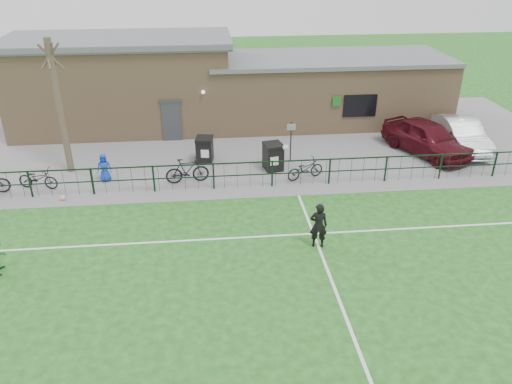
{
  "coord_description": "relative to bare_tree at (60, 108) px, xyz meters",
  "views": [
    {
      "loc": [
        -1.64,
        -11.16,
        9.58
      ],
      "look_at": [
        0.0,
        5.0,
        1.3
      ],
      "focal_mm": 35.0,
      "sensor_mm": 36.0,
      "label": 1
    }
  ],
  "objects": [
    {
      "name": "pitch_line_perp",
      "position": [
        10.0,
        -10.5,
        -3.0
      ],
      "size": [
        0.1,
        16.0,
        0.01
      ],
      "primitive_type": "cube",
      "color": "white",
      "rests_on": "ground"
    },
    {
      "name": "sign_post",
      "position": [
        10.21,
        0.03,
        -1.98
      ],
      "size": [
        0.07,
        0.07,
        2.0
      ],
      "primitive_type": "cylinder",
      "rotation": [
        0.0,
        0.0,
        0.26
      ],
      "color": "black",
      "rests_on": "paving_strip"
    },
    {
      "name": "ground",
      "position": [
        8.0,
        -10.5,
        -3.0
      ],
      "size": [
        90.0,
        90.0,
        0.0
      ],
      "primitive_type": "plane",
      "color": "#1B5519",
      "rests_on": "ground"
    },
    {
      "name": "ball_ground",
      "position": [
        0.32,
        -2.92,
        -2.88
      ],
      "size": [
        0.24,
        0.24,
        0.24
      ],
      "primitive_type": "sphere",
      "color": "silver",
      "rests_on": "ground"
    },
    {
      "name": "car_silver",
      "position": [
        19.02,
        0.84,
        -2.22
      ],
      "size": [
        1.9,
        4.7,
        1.52
      ],
      "primitive_type": "imported",
      "rotation": [
        0.0,
        0.0,
        -0.06
      ],
      "color": "#B2B5BB",
      "rests_on": "paving_strip"
    },
    {
      "name": "wheelie_bin_left",
      "position": [
        6.16,
        0.49,
        -2.41
      ],
      "size": [
        0.86,
        0.95,
        1.13
      ],
      "primitive_type": "cube",
      "rotation": [
        0.0,
        0.0,
        -0.14
      ],
      "color": "black",
      "rests_on": "paving_strip"
    },
    {
      "name": "bicycle_e",
      "position": [
        10.56,
        -1.89,
        -2.51
      ],
      "size": [
        1.87,
        1.19,
        0.93
      ],
      "primitive_type": "imported",
      "rotation": [
        0.0,
        0.0,
        1.92
      ],
      "color": "black",
      "rests_on": "paving_strip"
    },
    {
      "name": "goalkeeper_kick",
      "position": [
        9.95,
        -7.23,
        -2.12
      ],
      "size": [
        1.18,
        3.25,
        2.67
      ],
      "color": "black",
      "rests_on": "ground"
    },
    {
      "name": "bare_tree",
      "position": [
        0.0,
        0.0,
        0.0
      ],
      "size": [
        0.3,
        0.3,
        6.0
      ],
      "primitive_type": "cylinder",
      "color": "#4E3D2F",
      "rests_on": "ground"
    },
    {
      "name": "spectator_child",
      "position": [
        1.77,
        -1.25,
        -2.35
      ],
      "size": [
        0.65,
        0.45,
        1.27
      ],
      "primitive_type": "imported",
      "rotation": [
        0.0,
        0.0,
        0.08
      ],
      "color": "#143CC2",
      "rests_on": "paving_strip"
    },
    {
      "name": "wheelie_bin_right",
      "position": [
        9.27,
        -0.72,
        -2.4
      ],
      "size": [
        0.94,
        1.02,
        1.17
      ],
      "primitive_type": "cube",
      "rotation": [
        0.0,
        0.0,
        0.21
      ],
      "color": "black",
      "rests_on": "paving_strip"
    },
    {
      "name": "perimeter_fence",
      "position": [
        8.0,
        -2.5,
        -2.4
      ],
      "size": [
        28.0,
        0.1,
        1.2
      ],
      "primitive_type": "cube",
      "color": "black",
      "rests_on": "ground"
    },
    {
      "name": "pitch_line_mid",
      "position": [
        8.0,
        -6.5,
        -3.0
      ],
      "size": [
        28.0,
        0.1,
        0.01
      ],
      "primitive_type": "cube",
      "color": "white",
      "rests_on": "ground"
    },
    {
      "name": "bicycle_c",
      "position": [
        -0.94,
        -1.69,
        -2.52
      ],
      "size": [
        1.84,
        1.01,
        0.92
      ],
      "primitive_type": "imported",
      "rotation": [
        0.0,
        0.0,
        1.33
      ],
      "color": "black",
      "rests_on": "paving_strip"
    },
    {
      "name": "car_maroon",
      "position": [
        17.05,
        0.4,
        -2.15
      ],
      "size": [
        3.74,
        5.26,
        1.66
      ],
      "primitive_type": "imported",
      "rotation": [
        0.0,
        0.0,
        0.41
      ],
      "color": "#460C14",
      "rests_on": "paving_strip"
    },
    {
      "name": "pitch_line_touch",
      "position": [
        8.0,
        -2.7,
        -3.0
      ],
      "size": [
        28.0,
        0.1,
        0.01
      ],
      "primitive_type": "cube",
      "color": "white",
      "rests_on": "ground"
    },
    {
      "name": "paving_strip",
      "position": [
        8.0,
        3.0,
        -2.99
      ],
      "size": [
        34.0,
        13.0,
        0.02
      ],
      "primitive_type": "cube",
      "color": "slate",
      "rests_on": "ground"
    },
    {
      "name": "bicycle_d",
      "position": [
        5.38,
        -1.77,
        -2.41
      ],
      "size": [
        1.94,
        0.78,
        1.14
      ],
      "primitive_type": "imported",
      "rotation": [
        0.0,
        0.0,
        1.7
      ],
      "color": "black",
      "rests_on": "paving_strip"
    },
    {
      "name": "clubhouse",
      "position": [
        7.12,
        6.0,
        -0.78
      ],
      "size": [
        24.25,
        5.4,
        4.96
      ],
      "color": "tan",
      "rests_on": "ground"
    }
  ]
}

